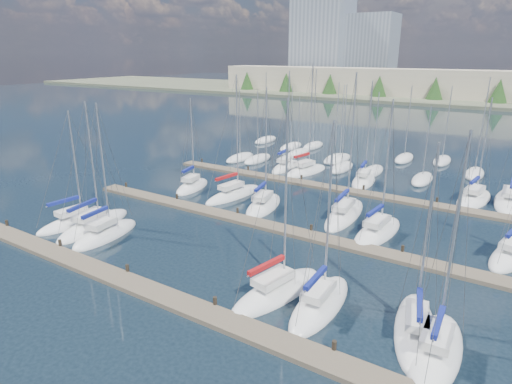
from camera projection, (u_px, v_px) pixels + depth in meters
The scene contains 24 objects.
ground at pixel (397, 145), 74.85m from camera, with size 400.00×400.00×0.00m, color #192632.
dock_near at pixel (159, 295), 28.31m from camera, with size 44.00×1.93×1.10m.
dock_mid at pixel (268, 226), 39.53m from camera, with size 44.00×1.93×1.10m.
dock_far at pixel (328, 187), 50.76m from camera, with size 44.00×1.93×1.10m.
sailboat_i at pixel (234, 194), 48.10m from camera, with size 3.55×8.80×13.97m.
sailboat_e at pixel (320, 304), 27.25m from camera, with size 2.79×7.87×12.51m.
sailboat_h at pixel (192, 187), 50.94m from camera, with size 3.85×6.87×11.25m.
sailboat_q at pixel (474, 199), 46.78m from camera, with size 3.87×8.37×11.77m.
sailboat_m at pixel (511, 255), 33.81m from camera, with size 4.03×8.06×10.98m.
sailboat_c at pixel (106, 234), 37.67m from camera, with size 3.63×7.54×12.28m.
sailboat_k at pixel (344, 214), 42.23m from camera, with size 3.35×9.80×14.46m.
sailboat_f at pixel (415, 330), 24.66m from camera, with size 4.01×8.43×11.79m.
sailboat_p at pixel (364, 181), 53.27m from camera, with size 3.67×7.90×13.02m.
sailboat_n at pixel (286, 167), 59.76m from camera, with size 2.97×7.81×13.87m.
sailboat_g at pixel (436, 350), 23.00m from camera, with size 2.87×7.63×12.75m.
sailboat_j at pixel (264, 205), 44.69m from camera, with size 4.22×8.07×13.00m.
sailboat_o at pixel (306, 171), 57.62m from camera, with size 4.39×8.36×14.84m.
sailboat_l at pixel (378, 232), 38.16m from camera, with size 3.41×8.45×12.53m.
sailboat_r at pixel (509, 201), 46.04m from camera, with size 2.84×9.59×15.41m.
sailboat_b at pixel (94, 225), 39.64m from camera, with size 4.31×9.17×12.16m.
sailboat_a at pixel (76, 222), 40.42m from camera, with size 3.09×7.92×11.27m.
sailboat_d at pixel (277, 291), 28.67m from camera, with size 4.24×8.69×13.64m.
distant_boats at pixel (338, 158), 63.95m from camera, with size 36.93×20.75×13.30m.
shoreline at pixel (430, 76), 151.29m from camera, with size 400.00×60.00×38.00m.
Camera 1 is at (18.72, -15.44, 15.44)m, focal length 30.00 mm.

